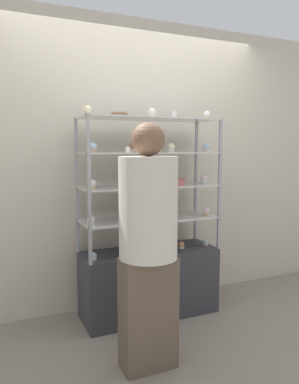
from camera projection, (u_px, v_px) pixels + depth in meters
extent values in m
plane|color=gray|center=(150.00, 314.00, 3.29)|extent=(20.00, 20.00, 0.00)
cube|color=beige|center=(134.00, 164.00, 3.46)|extent=(8.00, 0.05, 2.60)
cube|color=#333338|center=(150.00, 282.00, 3.25)|extent=(1.17, 0.42, 0.58)
cube|color=#99999E|center=(78.00, 236.00, 3.15)|extent=(0.02, 0.02, 0.28)
cube|color=#99999E|center=(195.00, 224.00, 3.61)|extent=(0.02, 0.02, 0.28)
cube|color=#99999E|center=(90.00, 247.00, 2.79)|extent=(0.02, 0.02, 0.28)
cube|color=#99999E|center=(219.00, 233.00, 3.25)|extent=(0.02, 0.02, 0.28)
cube|color=silver|center=(150.00, 219.00, 3.19)|extent=(1.17, 0.42, 0.01)
cube|color=#99999E|center=(77.00, 203.00, 3.12)|extent=(0.02, 0.02, 0.28)
cube|color=#99999E|center=(196.00, 196.00, 3.58)|extent=(0.02, 0.02, 0.28)
cube|color=#99999E|center=(90.00, 210.00, 2.76)|extent=(0.02, 0.02, 0.28)
cube|color=#99999E|center=(219.00, 201.00, 3.22)|extent=(0.02, 0.02, 0.28)
cube|color=silver|center=(150.00, 186.00, 3.15)|extent=(1.17, 0.42, 0.01)
cube|color=#99999E|center=(77.00, 169.00, 3.09)|extent=(0.02, 0.02, 0.28)
cube|color=#99999E|center=(196.00, 167.00, 3.55)|extent=(0.02, 0.02, 0.28)
cube|color=#99999E|center=(89.00, 172.00, 2.73)|extent=(0.02, 0.02, 0.28)
cube|color=#99999E|center=(220.00, 169.00, 3.19)|extent=(0.02, 0.02, 0.28)
cube|color=silver|center=(150.00, 153.00, 3.12)|extent=(1.17, 0.42, 0.01)
cube|color=#99999E|center=(76.00, 135.00, 3.05)|extent=(0.02, 0.02, 0.28)
cube|color=#99999E|center=(197.00, 137.00, 3.51)|extent=(0.02, 0.02, 0.28)
cube|color=#99999E|center=(88.00, 133.00, 2.70)|extent=(0.02, 0.02, 0.28)
cube|color=#99999E|center=(221.00, 135.00, 3.16)|extent=(0.02, 0.02, 0.28)
cube|color=silver|center=(150.00, 119.00, 3.09)|extent=(1.17, 0.42, 0.01)
cylinder|color=beige|center=(135.00, 212.00, 3.19)|extent=(0.19, 0.19, 0.10)
cylinder|color=silver|center=(135.00, 205.00, 3.19)|extent=(0.20, 0.20, 0.02)
cube|color=#C66660|center=(170.00, 182.00, 3.21)|extent=(0.19, 0.17, 0.05)
cube|color=#8C5B42|center=(170.00, 179.00, 3.21)|extent=(0.20, 0.18, 0.01)
cylinder|color=white|center=(94.00, 258.00, 2.93)|extent=(0.05, 0.05, 0.02)
sphere|color=silver|center=(94.00, 255.00, 2.93)|extent=(0.05, 0.05, 0.05)
cylinder|color=beige|center=(122.00, 254.00, 3.05)|extent=(0.05, 0.05, 0.02)
sphere|color=#8C5B42|center=(122.00, 251.00, 3.05)|extent=(0.05, 0.05, 0.05)
cylinder|color=#CCB28C|center=(151.00, 250.00, 3.17)|extent=(0.05, 0.05, 0.02)
sphere|color=#8C5B42|center=(151.00, 247.00, 3.16)|extent=(0.05, 0.05, 0.05)
cylinder|color=#CCB28C|center=(182.00, 247.00, 3.27)|extent=(0.05, 0.05, 0.02)
sphere|color=#E5996B|center=(182.00, 244.00, 3.27)|extent=(0.05, 0.05, 0.05)
cylinder|color=beige|center=(205.00, 244.00, 3.38)|extent=(0.05, 0.05, 0.02)
sphere|color=silver|center=(205.00, 241.00, 3.37)|extent=(0.05, 0.05, 0.05)
cube|color=white|center=(174.00, 251.00, 3.10)|extent=(0.04, 0.00, 0.04)
cylinder|color=white|center=(91.00, 224.00, 2.88)|extent=(0.06, 0.06, 0.02)
sphere|color=silver|center=(91.00, 220.00, 2.88)|extent=(0.06, 0.06, 0.06)
cylinder|color=#CCB28C|center=(206.00, 214.00, 3.32)|extent=(0.06, 0.06, 0.02)
sphere|color=silver|center=(206.00, 210.00, 3.32)|extent=(0.06, 0.06, 0.06)
cube|color=white|center=(129.00, 222.00, 2.91)|extent=(0.04, 0.00, 0.04)
cylinder|color=#CCB28C|center=(92.00, 187.00, 2.86)|extent=(0.06, 0.06, 0.03)
sphere|color=white|center=(92.00, 183.00, 2.86)|extent=(0.06, 0.06, 0.06)
cylinder|color=beige|center=(152.00, 184.00, 3.09)|extent=(0.06, 0.06, 0.03)
sphere|color=white|center=(152.00, 181.00, 3.09)|extent=(0.06, 0.06, 0.06)
cylinder|color=white|center=(204.00, 182.00, 3.32)|extent=(0.06, 0.06, 0.03)
sphere|color=silver|center=(204.00, 178.00, 3.32)|extent=(0.06, 0.06, 0.06)
cube|color=white|center=(145.00, 185.00, 2.93)|extent=(0.04, 0.00, 0.04)
cylinder|color=#CCB28C|center=(93.00, 151.00, 2.82)|extent=(0.06, 0.06, 0.03)
sphere|color=silver|center=(93.00, 147.00, 2.81)|extent=(0.06, 0.06, 0.06)
cylinder|color=#CCB28C|center=(133.00, 151.00, 2.99)|extent=(0.06, 0.06, 0.03)
sphere|color=#8C5B42|center=(133.00, 147.00, 2.99)|extent=(0.06, 0.06, 0.06)
cylinder|color=beige|center=(171.00, 151.00, 3.12)|extent=(0.06, 0.06, 0.03)
sphere|color=#F4EAB2|center=(171.00, 147.00, 3.11)|extent=(0.06, 0.06, 0.06)
cylinder|color=beige|center=(206.00, 150.00, 3.29)|extent=(0.06, 0.06, 0.03)
sphere|color=silver|center=(206.00, 147.00, 3.28)|extent=(0.06, 0.06, 0.06)
cube|color=white|center=(128.00, 150.00, 2.84)|extent=(0.04, 0.00, 0.04)
cylinder|color=#CCB28C|center=(88.00, 113.00, 2.82)|extent=(0.06, 0.06, 0.03)
sphere|color=#F4EAB2|center=(88.00, 109.00, 2.82)|extent=(0.06, 0.06, 0.06)
cylinder|color=beige|center=(152.00, 116.00, 3.01)|extent=(0.06, 0.06, 0.03)
sphere|color=white|center=(152.00, 112.00, 3.00)|extent=(0.06, 0.06, 0.06)
cylinder|color=#CCB28C|center=(207.00, 118.00, 3.23)|extent=(0.06, 0.06, 0.03)
sphere|color=white|center=(207.00, 114.00, 3.23)|extent=(0.06, 0.06, 0.06)
cube|color=white|center=(174.00, 114.00, 2.97)|extent=(0.04, 0.00, 0.04)
torus|color=brown|center=(119.00, 114.00, 2.95)|extent=(0.14, 0.14, 0.04)
cube|color=brown|center=(148.00, 313.00, 2.45)|extent=(0.36, 0.20, 0.75)
cylinder|color=beige|center=(148.00, 208.00, 2.37)|extent=(0.38, 0.38, 0.65)
sphere|color=brown|center=(148.00, 139.00, 2.32)|extent=(0.21, 0.21, 0.21)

